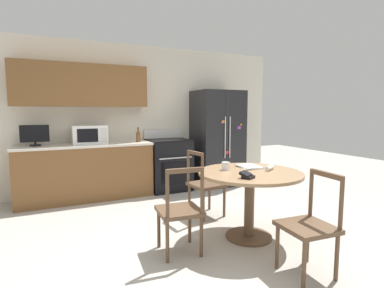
{
  "coord_description": "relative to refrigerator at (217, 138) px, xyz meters",
  "views": [
    {
      "loc": [
        -1.66,
        -2.77,
        1.43
      ],
      "look_at": [
        0.2,
        1.15,
        0.95
      ],
      "focal_mm": 28.0,
      "sensor_mm": 36.0,
      "label": 1
    }
  ],
  "objects": [
    {
      "name": "ground_plane",
      "position": [
        -1.25,
        -2.23,
        -0.9
      ],
      "size": [
        14.0,
        14.0,
        0.0
      ],
      "primitive_type": "plane",
      "color": "#B2ADA3"
    },
    {
      "name": "back_wall",
      "position": [
        -1.55,
        0.37,
        0.54
      ],
      "size": [
        5.2,
        0.44,
        2.6
      ],
      "color": "silver",
      "rests_on": "ground_plane"
    },
    {
      "name": "kitchen_counter",
      "position": [
        -2.41,
        0.06,
        -0.45
      ],
      "size": [
        2.09,
        0.64,
        0.9
      ],
      "color": "brown",
      "rests_on": "ground_plane"
    },
    {
      "name": "refrigerator",
      "position": [
        0.0,
        0.0,
        0.0
      ],
      "size": [
        0.88,
        0.73,
        1.81
      ],
      "color": "black",
      "rests_on": "ground_plane"
    },
    {
      "name": "oven_range",
      "position": [
        -1.0,
        0.04,
        -0.44
      ],
      "size": [
        0.72,
        0.68,
        1.08
      ],
      "color": "black",
      "rests_on": "ground_plane"
    },
    {
      "name": "microwave",
      "position": [
        -2.34,
        0.07,
        0.14
      ],
      "size": [
        0.53,
        0.36,
        0.3
      ],
      "color": "white",
      "rests_on": "kitchen_counter"
    },
    {
      "name": "countertop_tv",
      "position": [
        -3.13,
        0.11,
        0.17
      ],
      "size": [
        0.4,
        0.16,
        0.32
      ],
      "color": "black",
      "rests_on": "kitchen_counter"
    },
    {
      "name": "counter_bottle",
      "position": [
        -1.56,
        0.0,
        0.09
      ],
      "size": [
        0.07,
        0.07,
        0.25
      ],
      "color": "brown",
      "rests_on": "kitchen_counter"
    },
    {
      "name": "dining_table",
      "position": [
        -0.92,
        -2.32,
        -0.3
      ],
      "size": [
        1.15,
        1.15,
        0.76
      ],
      "color": "#997551",
      "rests_on": "ground_plane"
    },
    {
      "name": "dining_chair_far",
      "position": [
        -1.05,
        -1.48,
        -0.47
      ],
      "size": [
        0.47,
        0.47,
        0.9
      ],
      "rotation": [
        0.0,
        0.0,
        4.84
      ],
      "color": "brown",
      "rests_on": "ground_plane"
    },
    {
      "name": "dining_chair_near",
      "position": [
        -0.91,
        -3.17,
        -0.47
      ],
      "size": [
        0.45,
        0.45,
        0.9
      ],
      "rotation": [
        0.0,
        0.0,
        1.5
      ],
      "color": "brown",
      "rests_on": "ground_plane"
    },
    {
      "name": "dining_chair_left",
      "position": [
        -1.78,
        -2.33,
        -0.47
      ],
      "size": [
        0.46,
        0.46,
        0.9
      ],
      "rotation": [
        0.0,
        0.0,
        6.19
      ],
      "color": "brown",
      "rests_on": "ground_plane"
    },
    {
      "name": "candle_glass",
      "position": [
        -1.12,
        -2.12,
        -0.11
      ],
      "size": [
        0.09,
        0.09,
        0.09
      ],
      "color": "silver",
      "rests_on": "dining_table"
    },
    {
      "name": "folded_napkin",
      "position": [
        -0.67,
        -2.34,
        -0.12
      ],
      "size": [
        0.16,
        0.13,
        0.05
      ],
      "color": "silver",
      "rests_on": "dining_table"
    },
    {
      "name": "wallet",
      "position": [
        -1.15,
        -2.57,
        -0.12
      ],
      "size": [
        0.16,
        0.17,
        0.07
      ],
      "color": "black",
      "rests_on": "dining_table"
    },
    {
      "name": "mail_stack",
      "position": [
        -0.79,
        -2.12,
        -0.13
      ],
      "size": [
        0.29,
        0.34,
        0.02
      ],
      "color": "white",
      "rests_on": "dining_table"
    }
  ]
}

